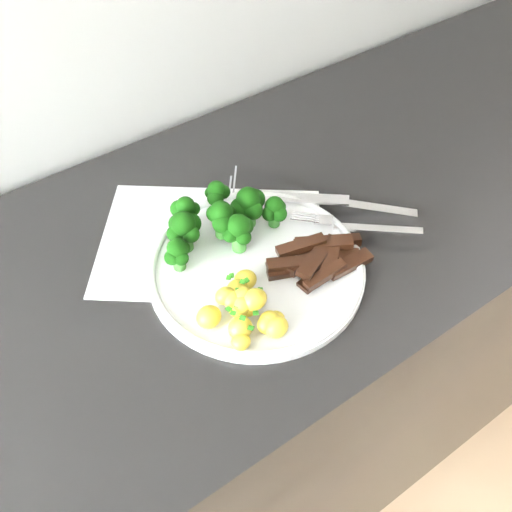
% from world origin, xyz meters
% --- Properties ---
extents(counter, '(2.31, 0.58, 0.87)m').
position_xyz_m(counter, '(0.05, 1.68, 0.43)').
color(counter, black).
rests_on(counter, ground).
extents(recipe_paper, '(0.39, 0.37, 0.00)m').
position_xyz_m(recipe_paper, '(-0.08, 1.71, 0.87)').
color(recipe_paper, silver).
rests_on(recipe_paper, counter).
extents(plate, '(0.30, 0.30, 0.02)m').
position_xyz_m(plate, '(-0.06, 1.62, 0.88)').
color(plate, white).
rests_on(plate, counter).
extents(broccoli, '(0.19, 0.12, 0.07)m').
position_xyz_m(broccoli, '(-0.07, 1.70, 0.92)').
color(broccoli, '#2E6923').
rests_on(broccoli, plate).
extents(potatoes, '(0.10, 0.11, 0.04)m').
position_xyz_m(potatoes, '(-0.12, 1.56, 0.89)').
color(potatoes, yellow).
rests_on(potatoes, plate).
extents(beef_strips, '(0.15, 0.09, 0.03)m').
position_xyz_m(beef_strips, '(0.01, 1.58, 0.89)').
color(beef_strips, black).
rests_on(beef_strips, plate).
extents(fork, '(0.14, 0.15, 0.02)m').
position_xyz_m(fork, '(0.10, 1.59, 0.89)').
color(fork, silver).
rests_on(fork, plate).
extents(knife, '(0.19, 0.18, 0.03)m').
position_xyz_m(knife, '(0.13, 1.63, 0.88)').
color(knife, silver).
rests_on(knife, plate).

